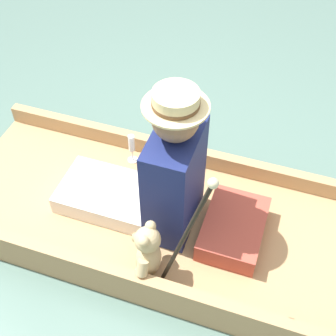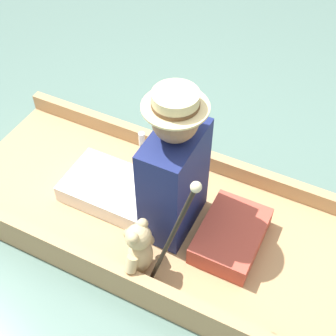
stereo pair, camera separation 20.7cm
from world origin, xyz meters
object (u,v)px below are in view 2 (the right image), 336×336
at_px(wine_glass, 142,143).
at_px(seated_person, 158,175).
at_px(teddy_bear, 139,249).
at_px(walking_cane, 174,232).

bearing_deg(wine_glass, seated_person, -140.01).
bearing_deg(seated_person, teddy_bear, -160.43).
xyz_separation_m(seated_person, walking_cane, (-0.38, -0.28, 0.17)).
relative_size(wine_glass, walking_cane, 0.24).
relative_size(seated_person, walking_cane, 1.04).
relative_size(teddy_bear, walking_cane, 0.41).
relative_size(seated_person, wine_glass, 4.31).
distance_m(seated_person, walking_cane, 0.50).
xyz_separation_m(teddy_bear, wine_glass, (0.69, 0.36, -0.04)).
bearing_deg(teddy_bear, wine_glass, 27.72).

